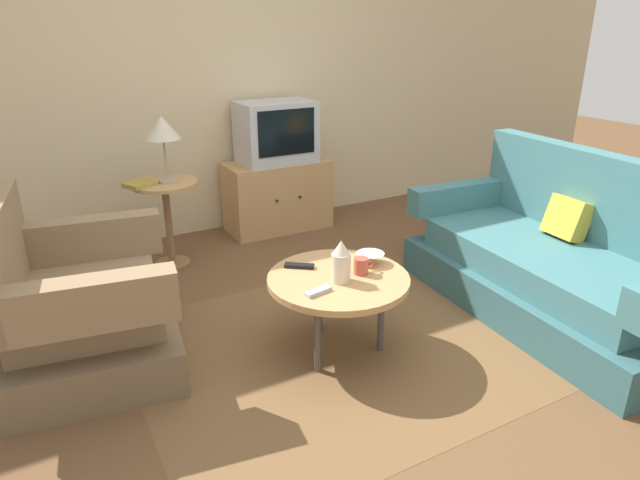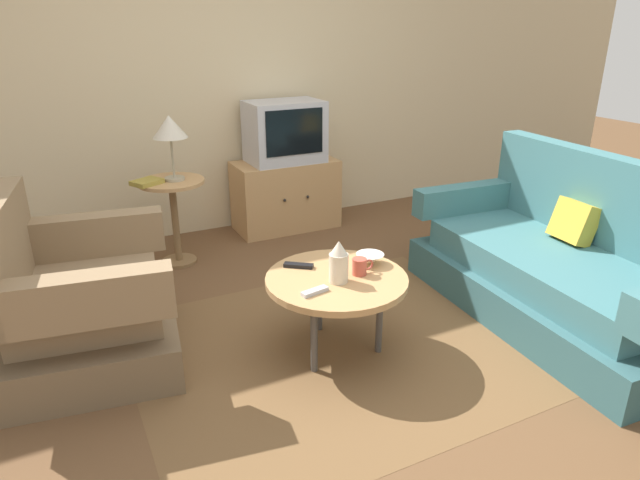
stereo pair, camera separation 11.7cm
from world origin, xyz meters
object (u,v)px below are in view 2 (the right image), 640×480
armchair (78,306)px  side_table (174,205)px  television (285,132)px  vase (339,262)px  tv_remote_dark (299,265)px  book (147,182)px  mug (360,266)px  coffee_table (337,283)px  tv_stand (286,195)px  couch (562,269)px  table_lamp (170,129)px  bowl (370,259)px  tv_remote_silver (315,291)px

armchair → side_table: 1.27m
television → vase: size_ratio=2.72×
tv_remote_dark → book: bearing=149.1°
armchair → mug: (1.36, -0.55, 0.17)m
television → coffee_table: bearing=-105.5°
coffee_table → television: size_ratio=1.23×
television → vase: 2.03m
tv_stand → book: (-1.19, -0.37, 0.36)m
couch → vase: (-1.40, 0.21, 0.24)m
tv_remote_dark → couch: bearing=20.3°
coffee_table → book: (-0.66, 1.52, 0.24)m
table_lamp → bowl: size_ratio=2.94×
armchair → tv_remote_silver: (1.05, -0.64, 0.14)m
armchair → book: 1.19m
tv_stand → television: 0.54m
armchair → book: (0.57, 0.99, 0.34)m
armchair → bowl: bearing=80.9°
bowl → book: size_ratio=0.65×
armchair → vase: bearing=73.0°
armchair → table_lamp: 1.44m
mug → tv_remote_dark: mug is taller
armchair → television: bearing=136.2°
side_table → tv_remote_dark: 1.40m
mug → television: bearing=78.2°
television → mug: bearing=-101.8°
vase → book: (-0.64, 1.57, 0.10)m
tv_stand → television: bearing=-90.0°
mug → table_lamp: bearing=110.7°
tv_remote_silver → vase: bearing=10.4°
television → book: (-1.19, -0.37, -0.18)m
coffee_table → table_lamp: table_lamp is taller
armchair → vase: size_ratio=4.89×
couch → tv_stand: couch is taller
television → vase: bearing=-105.6°
television → mug: size_ratio=4.91×
armchair → tv_remote_dark: armchair is taller
armchair → coffee_table: 1.34m
mug → bowl: bearing=37.5°
television → book: 1.26m
television → table_lamp: 1.06m
mug → bowl: 0.14m
bowl → television: bearing=81.1°
couch → book: size_ratio=7.86×
vase → bowl: size_ratio=1.45×
mug → tv_remote_dark: size_ratio=0.80×
couch → coffee_table: size_ratio=2.49×
armchair → table_lamp: table_lamp is taller
mug → book: 1.74m
tv_stand → side_table: bearing=-161.4°
book → couch: bearing=-69.3°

